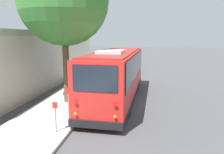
{
  "coord_description": "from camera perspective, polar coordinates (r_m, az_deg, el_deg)",
  "views": [
    {
      "loc": [
        -13.7,
        -1.48,
        4.34
      ],
      "look_at": [
        2.55,
        0.97,
        1.3
      ],
      "focal_mm": 35.0,
      "sensor_mm": 36.0,
      "label": 1
    }
  ],
  "objects": [
    {
      "name": "shuttle_bus",
      "position": [
        14.87,
        1.31,
        1.13
      ],
      "size": [
        11.36,
        3.09,
        3.57
      ],
      "rotation": [
        0.0,
        0.0,
        -0.05
      ],
      "color": "red",
      "rests_on": "ground"
    },
    {
      "name": "sidewalk_slab",
      "position": [
        15.22,
        -11.32,
        -6.0
      ],
      "size": [
        80.0,
        3.32,
        0.15
      ],
      "primitive_type": "cube",
      "color": "#B2AFA8",
      "rests_on": "ground"
    },
    {
      "name": "curb_strip",
      "position": [
        14.73,
        -4.94,
        -6.39
      ],
      "size": [
        80.0,
        0.14,
        0.15
      ],
      "primitive_type": "cube",
      "color": "#9D9A94",
      "rests_on": "ground"
    },
    {
      "name": "ground_plane",
      "position": [
        14.45,
        2.33,
        -7.01
      ],
      "size": [
        160.0,
        160.0,
        0.0
      ],
      "primitive_type": "plane",
      "color": "#474749"
    },
    {
      "name": "parked_sedan_black",
      "position": [
        25.94,
        3.44,
        2.18
      ],
      "size": [
        4.67,
        1.87,
        1.29
      ],
      "rotation": [
        0.0,
        0.0,
        0.05
      ],
      "color": "black",
      "rests_on": "ground"
    },
    {
      "name": "sign_post_near",
      "position": [
        10.09,
        -14.55,
        -10.01
      ],
      "size": [
        0.06,
        0.22,
        1.39
      ],
      "color": "gray",
      "rests_on": "sidewalk_slab"
    },
    {
      "name": "parked_sedan_maroon",
      "position": [
        33.31,
        4.53,
        3.99
      ],
      "size": [
        4.35,
        1.88,
        1.27
      ],
      "rotation": [
        0.0,
        0.0,
        -0.06
      ],
      "color": "maroon",
      "rests_on": "ground"
    },
    {
      "name": "sign_post_far",
      "position": [
        11.55,
        -11.28,
        -6.72
      ],
      "size": [
        0.06,
        0.22,
        1.58
      ],
      "color": "gray",
      "rests_on": "sidewalk_slab"
    },
    {
      "name": "building_backdrop",
      "position": [
        21.89,
        -20.91,
        4.21
      ],
      "size": [
        22.75,
        6.03,
        4.8
      ],
      "color": "beige",
      "rests_on": "ground"
    }
  ]
}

